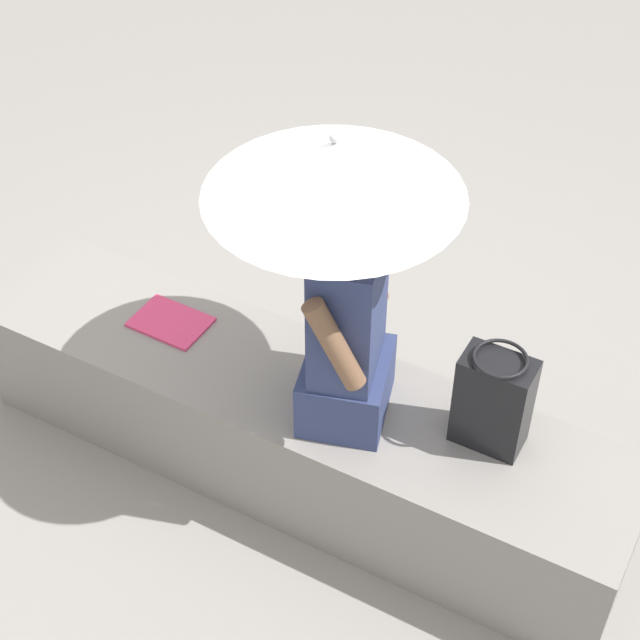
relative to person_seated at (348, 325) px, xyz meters
The scene contains 6 objects.
ground_plane 0.90m from the person_seated, ahead, with size 14.00×14.00×0.00m, color gray.
stone_bench 0.67m from the person_seated, ahead, with size 2.48×0.56×0.48m, color gray.
person_seated is the anchor object (origin of this frame).
parasol 0.53m from the person_seated, 32.27° to the right, with size 0.79×0.79×1.03m.
handbag_black 0.53m from the person_seated, 167.35° to the right, with size 0.23×0.18×0.38m.
magazine 0.87m from the person_seated, ahead, with size 0.28×0.20×0.01m, color #D83866.
Camera 1 is at (-1.26, 2.10, 2.98)m, focal length 55.70 mm.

